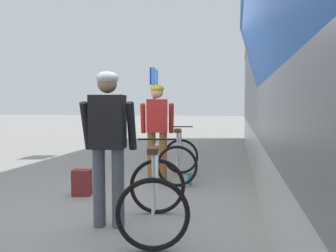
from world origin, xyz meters
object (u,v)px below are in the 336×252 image
(bicycle_far_white, at_px, (155,194))
(platform_sign_post, at_px, (154,97))
(water_bottle_near_the_bikes, at_px, (190,179))
(cyclist_far_in_dark, at_px, (108,135))
(bicycle_near_silver, at_px, (179,158))
(cyclist_near_in_red, at_px, (157,124))
(backpack_on_platform, at_px, (82,183))

(bicycle_far_white, height_order, platform_sign_post, platform_sign_post)
(water_bottle_near_the_bikes, bearing_deg, cyclist_far_in_dark, -106.99)
(bicycle_near_silver, xyz_separation_m, bicycle_far_white, (0.18, -2.36, 0.00))
(cyclist_far_in_dark, relative_size, water_bottle_near_the_bikes, 8.22)
(cyclist_near_in_red, height_order, cyclist_far_in_dark, same)
(bicycle_far_white, height_order, water_bottle_near_the_bikes, bicycle_far_white)
(cyclist_far_in_dark, distance_m, platform_sign_post, 4.86)
(cyclist_far_in_dark, distance_m, water_bottle_near_the_bikes, 2.33)
(cyclist_far_in_dark, xyz_separation_m, bicycle_far_white, (0.55, 0.02, -0.65))
(bicycle_near_silver, height_order, bicycle_far_white, same)
(cyclist_far_in_dark, height_order, platform_sign_post, platform_sign_post)
(bicycle_near_silver, height_order, backpack_on_platform, bicycle_near_silver)
(water_bottle_near_the_bikes, bearing_deg, backpack_on_platform, -146.93)
(platform_sign_post, bearing_deg, cyclist_near_in_red, -73.55)
(backpack_on_platform, height_order, water_bottle_near_the_bikes, backpack_on_platform)
(cyclist_near_in_red, relative_size, water_bottle_near_the_bikes, 8.22)
(backpack_on_platform, relative_size, water_bottle_near_the_bikes, 1.87)
(bicycle_far_white, relative_size, water_bottle_near_the_bikes, 5.58)
(cyclist_near_in_red, bearing_deg, bicycle_far_white, -75.79)
(bicycle_far_white, bearing_deg, water_bottle_near_the_bikes, 87.83)
(cyclist_far_in_dark, height_order, bicycle_far_white, cyclist_far_in_dark)
(cyclist_near_in_red, relative_size, bicycle_near_silver, 1.54)
(water_bottle_near_the_bikes, relative_size, platform_sign_post, 0.09)
(bicycle_far_white, xyz_separation_m, platform_sign_post, (-1.31, 4.75, 1.22))
(bicycle_far_white, distance_m, water_bottle_near_the_bikes, 2.05)
(bicycle_far_white, bearing_deg, cyclist_far_in_dark, -178.41)
(cyclist_near_in_red, bearing_deg, cyclist_far_in_dark, -89.70)
(cyclist_far_in_dark, relative_size, bicycle_near_silver, 1.54)
(backpack_on_platform, bearing_deg, bicycle_near_silver, 33.43)
(cyclist_far_in_dark, bearing_deg, cyclist_near_in_red, 90.30)
(bicycle_near_silver, distance_m, water_bottle_near_the_bikes, 0.51)
(bicycle_far_white, relative_size, platform_sign_post, 0.50)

